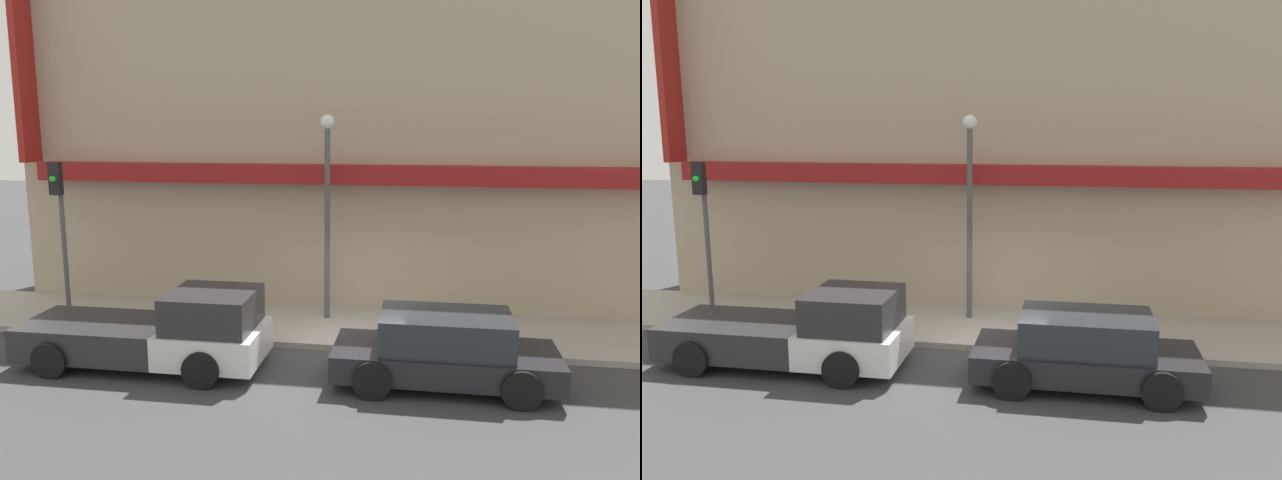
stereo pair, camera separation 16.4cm
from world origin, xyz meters
TOP-DOWN VIEW (x-y plane):
  - ground_plane at (0.00, 0.00)m, footprint 80.00×80.00m
  - sidewalk at (0.00, 1.56)m, footprint 36.00×3.12m
  - building at (-0.02, 4.61)m, footprint 19.80×3.80m
  - pickup_truck at (-3.85, -1.47)m, footprint 5.20×2.13m
  - parked_car at (2.08, -1.47)m, footprint 4.37×2.02m
  - fire_hydrant at (-3.99, 0.55)m, footprint 0.18×0.18m
  - street_lamp at (-0.82, 2.06)m, footprint 0.36×0.36m
  - traffic_light at (-7.35, 0.70)m, footprint 0.28×0.42m

SIDE VIEW (x-z plane):
  - ground_plane at x=0.00m, z-range 0.00..0.00m
  - sidewalk at x=0.00m, z-range 0.00..0.15m
  - fire_hydrant at x=-3.99m, z-range 0.14..0.88m
  - parked_car at x=2.08m, z-range -0.01..1.45m
  - pickup_truck at x=-3.85m, z-range -0.09..1.61m
  - traffic_light at x=-7.35m, z-range 0.89..4.94m
  - street_lamp at x=-0.82m, z-range 0.82..6.03m
  - building at x=-0.02m, z-range -0.29..11.04m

